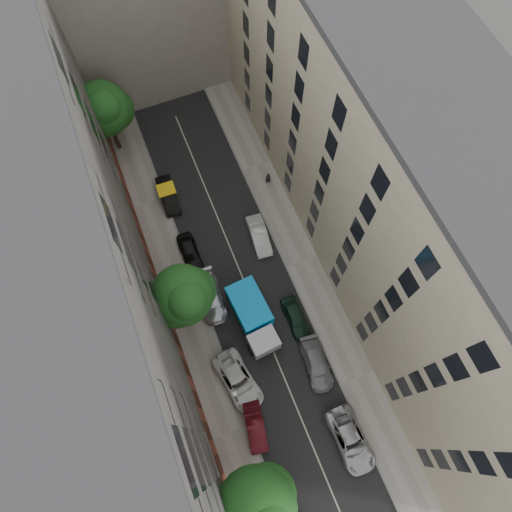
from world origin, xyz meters
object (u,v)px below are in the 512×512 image
car_right_1 (316,364)px  car_left_1 (255,427)px  car_right_2 (296,317)px  tree_far (104,110)px  tarp_truck (253,317)px  car_left_2 (238,380)px  tree_mid (184,296)px  car_left_3 (210,297)px  car_right_3 (259,236)px  tree_near (258,510)px  pedestrian (268,178)px  car_left_4 (190,253)px  car_right_0 (351,440)px  lamp_post (236,397)px  car_left_0 (285,505)px  car_left_5 (168,195)px

car_right_1 → car_left_1: bearing=-151.4°
car_right_2 → tree_far: 24.90m
tarp_truck → car_left_1: size_ratio=1.62×
car_left_1 → tree_far: size_ratio=0.47×
tarp_truck → car_left_2: size_ratio=1.22×
tree_mid → car_right_2: bearing=-23.6°
car_left_3 → tree_far: 19.12m
tarp_truck → car_right_3: (3.40, 7.06, -0.88)m
car_left_3 → tree_near: size_ratio=0.53×
tarp_truck → pedestrian: (6.43, 12.25, -0.66)m
car_left_3 → car_right_2: bearing=-31.9°
car_left_4 → pedestrian: bearing=25.6°
tarp_truck → car_left_1: (-3.00, -7.94, -0.93)m
car_left_1 → car_right_3: bearing=76.7°
car_right_0 → car_right_2: car_right_0 is taller
tarp_truck → lamp_post: (-3.60, -5.68, 2.78)m
pedestrian → lamp_post: bearing=66.4°
car_left_2 → lamp_post: (-0.60, -1.51, 3.63)m
car_left_4 → car_right_1: 14.60m
car_left_0 → car_left_5: size_ratio=0.94×
car_right_0 → tree_mid: size_ratio=0.62×
car_left_3 → car_right_1: 10.54m
car_left_0 → pedestrian: bearing=69.5°
tarp_truck → tree_mid: (-4.58, 2.35, 4.20)m
tree_near → pedestrian: bearing=65.9°
car_left_1 → car_left_2: 3.76m
car_left_1 → pedestrian: 22.28m
car_left_5 → car_left_3: bearing=-86.1°
car_right_2 → pedestrian: (3.03, 13.39, 0.25)m
car_left_3 → car_right_2: (6.10, -4.40, -0.07)m
car_right_1 → pedestrian: size_ratio=3.06×
car_right_2 → car_right_1: bearing=-89.4°
car_right_2 → car_right_3: car_right_3 is taller
tarp_truck → pedestrian: 13.85m
car_right_3 → pedestrian: 6.01m
tarp_truck → car_left_3: (-2.70, 3.26, -0.84)m
car_right_0 → tree_far: size_ratio=0.62×
tree_far → pedestrian: bearing=-37.3°
car_right_0 → tree_near: tree_near is taller
car_right_0 → car_right_1: (0.00, 6.20, -0.05)m
car_right_2 → car_left_4: bearing=126.1°
car_left_3 → car_right_3: size_ratio=1.21×
car_left_1 → tree_far: tree_far is taller
car_left_3 → car_left_1: bearing=-87.6°
car_left_2 → tree_mid: (-1.58, 6.53, 5.04)m
car_right_2 → tree_far: (-9.10, 22.63, 5.02)m
car_left_0 → car_right_1: size_ratio=0.86×
tarp_truck → tree_mid: tree_mid is taller
tree_mid → car_left_4: bearing=73.7°
tree_far → lamp_post: bearing=-85.6°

